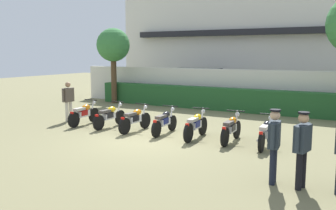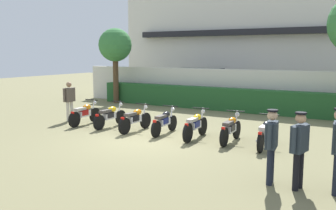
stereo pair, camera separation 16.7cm
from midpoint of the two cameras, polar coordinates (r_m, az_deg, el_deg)
ground at (r=11.94m, az=-3.17°, el=-5.54°), size 60.00×60.00×0.00m
building at (r=25.68m, az=16.26°, el=9.93°), size 19.32×6.50×7.58m
compound_wall at (r=18.86m, az=10.43°, el=2.39°), size 18.35×0.30×1.98m
hedge_row at (r=18.25m, az=9.63°, el=0.84°), size 14.68×0.70×1.09m
parked_car at (r=21.94m, az=5.13°, el=3.13°), size 4.53×2.14×1.89m
tree_near_inspector at (r=20.88m, az=-7.87°, el=8.92°), size 1.83×1.83×4.13m
motorcycle_in_row_0 at (r=14.84m, az=-12.34°, el=-1.28°), size 0.60×1.81×0.95m
motorcycle_in_row_1 at (r=14.19m, az=-8.56°, el=-1.63°), size 0.60×1.87×0.94m
motorcycle_in_row_2 at (r=13.34m, az=-4.71°, el=-2.16°), size 0.60×1.84×0.95m
motorcycle_in_row_3 at (r=12.86m, az=-0.19°, el=-2.55°), size 0.60×1.79×0.94m
motorcycle_in_row_4 at (r=12.17m, az=4.63°, el=-3.10°), size 0.60×1.87×0.97m
motorcycle_in_row_5 at (r=11.82m, az=9.99°, el=-3.58°), size 0.60×1.83×0.95m
motorcycle_in_row_6 at (r=11.43m, az=15.12°, el=-4.16°), size 0.60×1.85×0.95m
inspector_person at (r=15.77m, az=-14.59°, el=1.04°), size 0.22×0.66×1.62m
officer_0 at (r=8.24m, az=16.13°, el=-5.26°), size 0.28×0.65×1.62m
officer_1 at (r=8.09m, az=20.06°, el=-5.71°), size 0.31×0.64×1.61m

